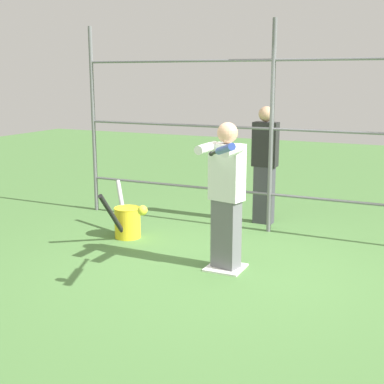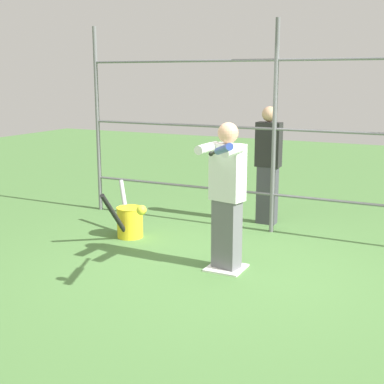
{
  "view_description": "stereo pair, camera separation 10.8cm",
  "coord_description": "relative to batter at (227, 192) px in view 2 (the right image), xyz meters",
  "views": [
    {
      "loc": [
        -2.04,
        5.25,
        2.1
      ],
      "look_at": [
        0.21,
        0.42,
        0.93
      ],
      "focal_mm": 50.0,
      "sensor_mm": 36.0,
      "label": 1
    },
    {
      "loc": [
        -2.14,
        5.2,
        2.1
      ],
      "look_at": [
        0.21,
        0.42,
        0.93
      ],
      "focal_mm": 50.0,
      "sensor_mm": 36.0,
      "label": 2
    }
  ],
  "objects": [
    {
      "name": "fence_backstop",
      "position": [
        0.0,
        -1.62,
        0.53
      ],
      "size": [
        5.74,
        0.06,
        2.82
      ],
      "color": "slate",
      "rests_on": "ground"
    },
    {
      "name": "bystander_behind_fence",
      "position": [
        0.2,
        -2.0,
        -0.0
      ],
      "size": [
        0.35,
        0.22,
        1.68
      ],
      "color": "#3F3F47",
      "rests_on": "ground"
    },
    {
      "name": "home_plate",
      "position": [
        0.0,
        -0.02,
        -0.87
      ],
      "size": [
        0.4,
        0.4,
        0.02
      ],
      "color": "white",
      "rests_on": "ground"
    },
    {
      "name": "softball_in_flight",
      "position": [
        0.43,
        1.04,
        -0.01
      ],
      "size": [
        0.1,
        0.1,
        0.1
      ],
      "color": "yellow"
    },
    {
      "name": "bat_bucket",
      "position": [
        1.61,
        -0.55,
        -0.65
      ],
      "size": [
        0.62,
        1.1,
        0.71
      ],
      "color": "yellow",
      "rests_on": "ground"
    },
    {
      "name": "baseball_bat_swinging",
      "position": [
        -0.3,
        0.86,
        0.58
      ],
      "size": [
        0.55,
        0.77,
        0.24
      ],
      "color": "black"
    },
    {
      "name": "batter",
      "position": [
        0.0,
        0.0,
        0.0
      ],
      "size": [
        0.41,
        0.6,
        1.62
      ],
      "color": "slate",
      "rests_on": "ground"
    },
    {
      "name": "ground_plane",
      "position": [
        0.0,
        -0.02,
        -0.88
      ],
      "size": [
        24.0,
        24.0,
        0.0
      ],
      "primitive_type": "plane",
      "color": "#4C7A3D"
    }
  ]
}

